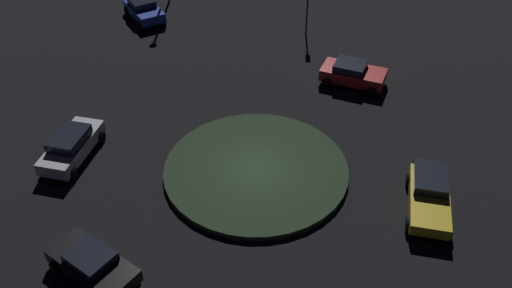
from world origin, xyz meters
TOP-DOWN VIEW (x-y plane):
  - ground_plane at (0.00, 0.00)m, footprint 116.04×116.04m
  - roundabout_island at (0.00, 0.00)m, footprint 9.50×9.50m
  - car_silver at (8.86, -4.17)m, footprint 3.73×4.58m
  - car_yellow at (-7.07, 4.87)m, footprint 3.76×4.66m
  - car_black at (8.50, 4.14)m, footprint 3.78×4.30m
  - car_red at (-8.42, -6.20)m, footprint 4.25×3.99m
  - car_blue at (2.64, -19.46)m, footprint 2.81×4.25m

SIDE VIEW (x-z plane):
  - ground_plane at x=0.00m, z-range 0.00..0.00m
  - roundabout_island at x=0.00m, z-range 0.00..0.31m
  - car_black at x=8.50m, z-range 0.04..1.37m
  - car_yellow at x=-7.07m, z-range 0.05..1.41m
  - car_red at x=-8.42m, z-range 0.03..1.49m
  - car_blue at x=2.64m, z-range 0.03..1.53m
  - car_silver at x=8.86m, z-range 0.03..1.57m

